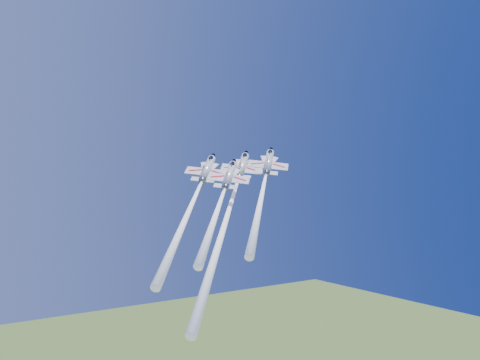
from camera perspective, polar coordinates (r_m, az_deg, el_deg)
jet_lead at (r=108.16m, az=-1.29°, el=-3.58°), size 32.71×39.41×47.14m
jet_left at (r=111.15m, az=-5.08°, el=-2.42°), size 27.07×32.22×35.27m
jet_right at (r=110.83m, az=2.47°, el=-0.98°), size 23.96×28.33×30.08m
jet_slot at (r=105.90m, az=-2.07°, el=-2.19°), size 22.09×25.96×27.18m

